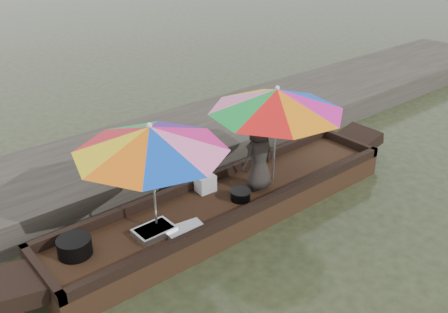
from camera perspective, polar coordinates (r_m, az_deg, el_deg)
water at (r=7.70m, az=0.48°, el=-6.93°), size 80.00×80.00×0.00m
dock at (r=9.15m, az=-8.43°, el=0.31°), size 22.00×2.20×0.50m
boat_hull at (r=7.61m, az=0.48°, el=-5.83°), size 5.81×1.20×0.35m
cooking_pot at (r=6.58m, az=-16.72°, el=-9.84°), size 0.43×0.43×0.23m
tray_crayfish at (r=6.77m, az=-7.99°, el=-8.44°), size 0.53×0.37×0.09m
tray_scallop at (r=6.75m, az=-4.36°, el=-8.50°), size 0.57×0.43×0.06m
charcoal_grill at (r=7.43m, az=1.89°, el=-4.47°), size 0.29×0.29×0.14m
supply_bag at (r=7.62m, az=-2.14°, el=-3.09°), size 0.29×0.24×0.26m
vendor at (r=7.52m, az=4.00°, el=0.12°), size 0.56×0.38×1.12m
umbrella_bow at (r=6.49m, az=-8.09°, el=-2.51°), size 2.23×2.23×1.55m
umbrella_stern at (r=7.73m, az=5.86°, el=2.57°), size 2.49×2.49×1.55m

